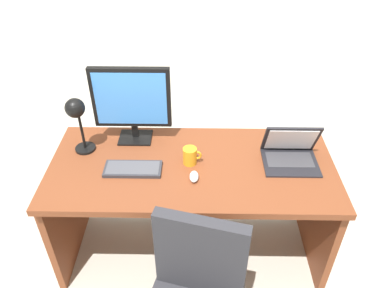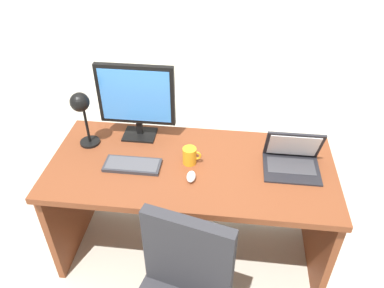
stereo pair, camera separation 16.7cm
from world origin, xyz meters
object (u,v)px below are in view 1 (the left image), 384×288
Objects in this scene: monitor at (131,100)px; mouse at (194,177)px; coffee_mug at (190,156)px; desk_lamp at (77,115)px; desk at (192,187)px; keyboard at (133,169)px; laptop at (290,149)px.

monitor is 5.50× the size of mouse.
desk_lamp is at bearing 171.69° from coffee_mug.
desk is 4.49× the size of desk_lamp.
keyboard is 2.98× the size of coffee_mug.
mouse is 0.81× the size of coffee_mug.
monitor is 0.58m from mouse.
keyboard reaches higher than desk.
keyboard is 0.43m from desk_lamp.
keyboard is at bearing -167.36° from coffee_mug.
mouse is (0.37, -0.37, -0.25)m from monitor.
mouse is at bearing -19.47° from desk_lamp.
mouse is at bearing -161.08° from laptop.
monitor is 0.47m from coffee_mug.
mouse is at bearing -85.33° from desk.
monitor reaches higher than desk_lamp.
desk_lamp is at bearing 152.34° from keyboard.
coffee_mug is (-0.02, 0.14, 0.03)m from mouse.
monitor is at bearing 150.46° from desk.
keyboard is 3.66× the size of mouse.
laptop is 2.90× the size of coffee_mug.
desk is at bearing 72.18° from coffee_mug.
laptop is at bearing -2.06° from desk_lamp.
mouse is 0.73m from desk_lamp.
keyboard is at bearing -172.31° from laptop.
monitor reaches higher than mouse.
coffee_mug is (0.32, 0.07, 0.04)m from keyboard.
mouse is (-0.55, -0.19, -0.05)m from laptop.
monitor is at bearing 134.91° from mouse.
desk is 18.70× the size of mouse.
desk is at bearing 17.17° from keyboard.
coffee_mug is (-0.01, -0.03, 0.27)m from desk.
desk_lamp is at bearing 174.45° from desk.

